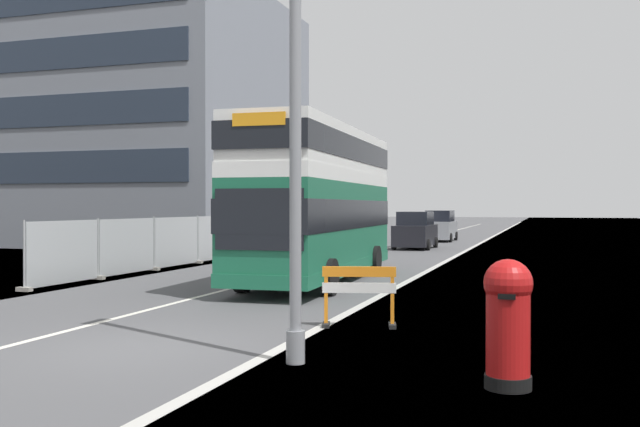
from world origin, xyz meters
name	(u,v)px	position (x,y,z in m)	size (l,w,h in m)	color
ground	(168,352)	(0.57, 0.15, -0.05)	(140.00, 280.00, 0.10)	#4C4C4F
double_decker_bus	(318,201)	(-0.33, 10.87, 2.55)	(3.08, 10.70, 4.80)	#196042
lamppost_foreground	(295,78)	(2.97, -0.20, 4.34)	(0.29, 0.70, 9.17)	gray
red_pillar_postbox	(508,318)	(6.13, -0.74, 0.93)	(0.64, 0.64, 1.70)	black
roadworks_barrier	(359,290)	(3.06, 3.20, 0.74)	(1.51, 0.79, 1.20)	orange
construction_site_fence	(154,245)	(-7.36, 12.74, 0.95)	(0.44, 13.80, 2.00)	#A8AAAD
car_oncoming_near	(415,231)	(-0.56, 28.90, 0.97)	(2.04, 4.28, 2.07)	black
car_receding_mid	(440,227)	(-0.51, 37.82, 0.97)	(1.96, 4.49, 2.07)	gray
bare_tree_far_verge_near	(164,205)	(-14.75, 25.98, 2.41)	(3.02, 2.97, 4.91)	#4C3D2D
bare_tree_far_verge_mid	(274,201)	(-11.46, 34.89, 2.69)	(3.07, 2.71, 5.91)	#4C3D2D
bare_tree_far_verge_far	(363,204)	(-11.63, 59.74, 2.59)	(1.75, 2.43, 4.81)	#4C3D2D
backdrop_office_block	(52,127)	(-25.72, 30.00, 7.74)	(31.47, 16.16, 15.47)	gray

